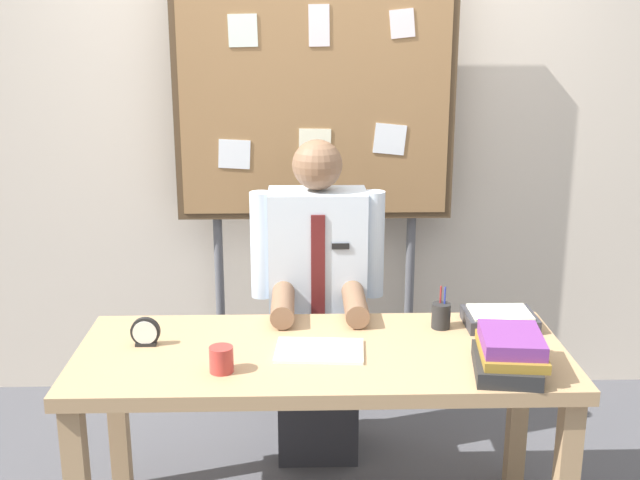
{
  "coord_description": "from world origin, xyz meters",
  "views": [
    {
      "loc": [
        -0.07,
        -2.55,
        1.85
      ],
      "look_at": [
        0.0,
        0.18,
        1.08
      ],
      "focal_mm": 44.4,
      "sensor_mm": 36.0,
      "label": 1
    }
  ],
  "objects_px": {
    "coffee_mug": "(221,359)",
    "book_stack": "(509,353)",
    "open_notebook": "(319,351)",
    "bulletin_board": "(315,96)",
    "desk": "(321,374)",
    "pen_holder": "(441,315)",
    "person": "(317,315)",
    "desk_clock": "(145,333)",
    "paper_tray": "(499,319)"
  },
  "relations": [
    {
      "from": "pen_holder",
      "to": "person",
      "type": "bearing_deg",
      "value": 140.07
    },
    {
      "from": "coffee_mug",
      "to": "pen_holder",
      "type": "relative_size",
      "value": 0.54
    },
    {
      "from": "book_stack",
      "to": "paper_tray",
      "type": "relative_size",
      "value": 1.26
    },
    {
      "from": "coffee_mug",
      "to": "paper_tray",
      "type": "distance_m",
      "value": 1.08
    },
    {
      "from": "desk",
      "to": "pen_holder",
      "type": "bearing_deg",
      "value": 23.2
    },
    {
      "from": "coffee_mug",
      "to": "bulletin_board",
      "type": "bearing_deg",
      "value": 75.07
    },
    {
      "from": "bulletin_board",
      "to": "book_stack",
      "type": "height_order",
      "value": "bulletin_board"
    },
    {
      "from": "desk",
      "to": "bulletin_board",
      "type": "height_order",
      "value": "bulletin_board"
    },
    {
      "from": "book_stack",
      "to": "person",
      "type": "bearing_deg",
      "value": 128.63
    },
    {
      "from": "pen_holder",
      "to": "open_notebook",
      "type": "bearing_deg",
      "value": -155.04
    },
    {
      "from": "paper_tray",
      "to": "coffee_mug",
      "type": "bearing_deg",
      "value": -159.57
    },
    {
      "from": "book_stack",
      "to": "coffee_mug",
      "type": "xyz_separation_m",
      "value": [
        -0.94,
        0.02,
        -0.02
      ]
    },
    {
      "from": "book_stack",
      "to": "coffee_mug",
      "type": "bearing_deg",
      "value": 178.71
    },
    {
      "from": "person",
      "to": "coffee_mug",
      "type": "height_order",
      "value": "person"
    },
    {
      "from": "desk",
      "to": "open_notebook",
      "type": "bearing_deg",
      "value": -109.53
    },
    {
      "from": "bulletin_board",
      "to": "coffee_mug",
      "type": "distance_m",
      "value": 1.48
    },
    {
      "from": "desk",
      "to": "pen_holder",
      "type": "height_order",
      "value": "pen_holder"
    },
    {
      "from": "desk_clock",
      "to": "pen_holder",
      "type": "distance_m",
      "value": 1.08
    },
    {
      "from": "open_notebook",
      "to": "pen_holder",
      "type": "height_order",
      "value": "pen_holder"
    },
    {
      "from": "desk_clock",
      "to": "paper_tray",
      "type": "height_order",
      "value": "desk_clock"
    },
    {
      "from": "bulletin_board",
      "to": "desk_clock",
      "type": "xyz_separation_m",
      "value": [
        -0.62,
        -1.02,
        -0.73
      ]
    },
    {
      "from": "bulletin_board",
      "to": "pen_holder",
      "type": "xyz_separation_m",
      "value": [
        0.45,
        -0.88,
        -0.73
      ]
    },
    {
      "from": "bulletin_board",
      "to": "book_stack",
      "type": "bearing_deg",
      "value": -64.32
    },
    {
      "from": "coffee_mug",
      "to": "desk_clock",
      "type": "bearing_deg",
      "value": 142.14
    },
    {
      "from": "book_stack",
      "to": "desk_clock",
      "type": "relative_size",
      "value": 3.16
    },
    {
      "from": "desk_clock",
      "to": "paper_tray",
      "type": "distance_m",
      "value": 1.31
    },
    {
      "from": "book_stack",
      "to": "pen_holder",
      "type": "xyz_separation_m",
      "value": [
        -0.16,
        0.38,
        -0.01
      ]
    },
    {
      "from": "pen_holder",
      "to": "desk",
      "type": "bearing_deg",
      "value": -156.8
    },
    {
      "from": "person",
      "to": "pen_holder",
      "type": "height_order",
      "value": "person"
    },
    {
      "from": "pen_holder",
      "to": "paper_tray",
      "type": "relative_size",
      "value": 0.62
    },
    {
      "from": "coffee_mug",
      "to": "book_stack",
      "type": "bearing_deg",
      "value": -1.29
    },
    {
      "from": "person",
      "to": "bulletin_board",
      "type": "distance_m",
      "value": 1.0
    },
    {
      "from": "bulletin_board",
      "to": "book_stack",
      "type": "xyz_separation_m",
      "value": [
        0.61,
        -1.26,
        -0.71
      ]
    },
    {
      "from": "desk",
      "to": "open_notebook",
      "type": "xyz_separation_m",
      "value": [
        -0.01,
        -0.02,
        0.1
      ]
    },
    {
      "from": "coffee_mug",
      "to": "pen_holder",
      "type": "bearing_deg",
      "value": 24.73
    },
    {
      "from": "person",
      "to": "book_stack",
      "type": "bearing_deg",
      "value": -51.37
    },
    {
      "from": "person",
      "to": "open_notebook",
      "type": "distance_m",
      "value": 0.6
    },
    {
      "from": "bulletin_board",
      "to": "desk_clock",
      "type": "bearing_deg",
      "value": -121.3
    },
    {
      "from": "person",
      "to": "open_notebook",
      "type": "height_order",
      "value": "person"
    },
    {
      "from": "desk",
      "to": "desk_clock",
      "type": "relative_size",
      "value": 16.51
    },
    {
      "from": "bulletin_board",
      "to": "coffee_mug",
      "type": "bearing_deg",
      "value": -104.93
    },
    {
      "from": "person",
      "to": "book_stack",
      "type": "distance_m",
      "value": 0.99
    },
    {
      "from": "desk_clock",
      "to": "coffee_mug",
      "type": "bearing_deg",
      "value": -37.86
    },
    {
      "from": "coffee_mug",
      "to": "pen_holder",
      "type": "height_order",
      "value": "pen_holder"
    },
    {
      "from": "desk_clock",
      "to": "person",
      "type": "bearing_deg",
      "value": 39.76
    },
    {
      "from": "open_notebook",
      "to": "coffee_mug",
      "type": "distance_m",
      "value": 0.36
    },
    {
      "from": "desk_clock",
      "to": "paper_tray",
      "type": "relative_size",
      "value": 0.4
    },
    {
      "from": "desk",
      "to": "bulletin_board",
      "type": "distance_m",
      "value": 1.38
    },
    {
      "from": "person",
      "to": "bulletin_board",
      "type": "height_order",
      "value": "bulletin_board"
    },
    {
      "from": "book_stack",
      "to": "paper_tray",
      "type": "bearing_deg",
      "value": 80.18
    }
  ]
}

